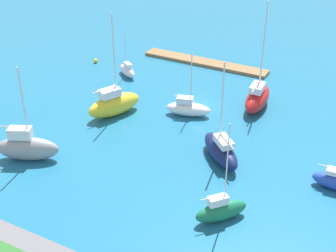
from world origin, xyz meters
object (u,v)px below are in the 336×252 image
(sailboat_gray_along_channel, at_px, (27,147))
(sailboat_navy_lone_south, at_px, (221,150))
(sailboat_white_near_pier, at_px, (127,70))
(sailboat_green_inner_mooring, at_px, (221,210))
(sailboat_red_lone_north, at_px, (257,98))
(mooring_buoy_yellow, at_px, (96,61))
(pier_dock, at_px, (205,62))
(sailboat_yellow_center_basin, at_px, (114,104))
(sailboat_white_mid_basin, at_px, (188,108))

(sailboat_gray_along_channel, relative_size, sailboat_navy_lone_south, 0.96)
(sailboat_white_near_pier, distance_m, sailboat_green_inner_mooring, 36.67)
(sailboat_red_lone_north, xyz_separation_m, mooring_buoy_yellow, (29.76, -3.00, -1.28))
(pier_dock, height_order, sailboat_yellow_center_basin, sailboat_yellow_center_basin)
(mooring_buoy_yellow, bearing_deg, sailboat_white_mid_basin, 156.90)
(sailboat_yellow_center_basin, distance_m, sailboat_navy_lone_south, 17.49)
(sailboat_yellow_center_basin, height_order, sailboat_navy_lone_south, sailboat_yellow_center_basin)
(pier_dock, distance_m, sailboat_red_lone_north, 17.34)
(sailboat_red_lone_north, xyz_separation_m, sailboat_green_inner_mooring, (-4.71, 24.33, -0.45))
(sailboat_white_mid_basin, bearing_deg, sailboat_navy_lone_south, -60.94)
(pier_dock, distance_m, sailboat_white_mid_basin, 18.61)
(sailboat_white_near_pier, xyz_separation_m, mooring_buoy_yellow, (7.77, -2.18, -0.63))
(sailboat_gray_along_channel, relative_size, sailboat_yellow_center_basin, 0.83)
(sailboat_white_near_pier, relative_size, sailboat_green_inner_mooring, 0.69)
(sailboat_gray_along_channel, bearing_deg, pier_dock, 55.22)
(pier_dock, distance_m, sailboat_green_inner_mooring, 39.83)
(sailboat_yellow_center_basin, relative_size, sailboat_white_mid_basin, 1.55)
(sailboat_green_inner_mooring, relative_size, mooring_buoy_yellow, 15.37)
(sailboat_white_mid_basin, bearing_deg, sailboat_red_lone_north, 24.16)
(sailboat_white_near_pier, height_order, sailboat_white_mid_basin, sailboat_white_mid_basin)
(sailboat_red_lone_north, distance_m, mooring_buoy_yellow, 29.94)
(pier_dock, distance_m, sailboat_gray_along_channel, 36.92)
(sailboat_navy_lone_south, bearing_deg, sailboat_white_near_pier, 9.16)
(sailboat_white_near_pier, bearing_deg, sailboat_green_inner_mooring, 168.30)
(pier_dock, distance_m, sailboat_yellow_center_basin, 22.70)
(pier_dock, height_order, sailboat_gray_along_channel, sailboat_gray_along_channel)
(sailboat_gray_along_channel, distance_m, sailboat_yellow_center_basin, 14.24)
(sailboat_white_mid_basin, bearing_deg, sailboat_yellow_center_basin, -168.96)
(pier_dock, height_order, mooring_buoy_yellow, mooring_buoy_yellow)
(pier_dock, bearing_deg, sailboat_red_lone_north, 139.12)
(sailboat_navy_lone_south, bearing_deg, sailboat_white_mid_basin, -1.30)
(sailboat_white_near_pier, distance_m, mooring_buoy_yellow, 8.09)
(sailboat_navy_lone_south, xyz_separation_m, sailboat_white_mid_basin, (8.18, -8.10, -0.29))
(sailboat_yellow_center_basin, bearing_deg, sailboat_navy_lone_south, -77.11)
(sailboat_white_near_pier, relative_size, sailboat_red_lone_north, 0.49)
(sailboat_white_near_pier, relative_size, sailboat_yellow_center_basin, 0.52)
(sailboat_green_inner_mooring, height_order, sailboat_navy_lone_south, sailboat_navy_lone_south)
(pier_dock, relative_size, sailboat_navy_lone_south, 1.80)
(sailboat_yellow_center_basin, height_order, mooring_buoy_yellow, sailboat_yellow_center_basin)
(pier_dock, distance_m, mooring_buoy_yellow, 18.65)
(sailboat_white_near_pier, xyz_separation_m, sailboat_navy_lone_south, (-22.59, 15.37, 0.39))
(sailboat_yellow_center_basin, distance_m, sailboat_white_mid_basin, 10.10)
(sailboat_yellow_center_basin, bearing_deg, mooring_buoy_yellow, 67.55)
(sailboat_gray_along_channel, bearing_deg, mooring_buoy_yellow, 85.40)
(sailboat_green_inner_mooring, bearing_deg, sailboat_white_mid_basin, 74.72)
(sailboat_red_lone_north, bearing_deg, sailboat_yellow_center_basin, 120.08)
(sailboat_red_lone_north, distance_m, sailboat_navy_lone_south, 14.57)
(sailboat_red_lone_north, bearing_deg, mooring_buoy_yellow, 80.52)
(sailboat_gray_along_channel, xyz_separation_m, sailboat_yellow_center_basin, (-2.77, -13.97, -0.01))
(pier_dock, xyz_separation_m, sailboat_red_lone_north, (-13.07, 11.31, 1.37))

